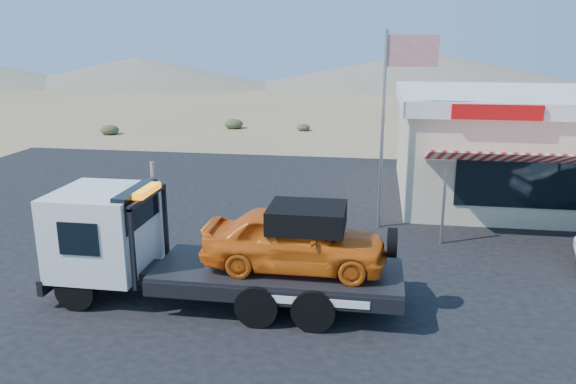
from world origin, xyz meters
name	(u,v)px	position (x,y,z in m)	size (l,w,h in m)	color
ground	(189,275)	(0.00, 0.00, 0.00)	(120.00, 120.00, 0.00)	#866B4C
asphalt_lot	(286,239)	(2.00, 3.00, 0.01)	(32.00, 24.00, 0.02)	black
tow_truck	(214,243)	(1.08, -1.26, 1.39)	(7.74, 2.29, 2.59)	black
jerky_store	(541,145)	(10.50, 8.97, 1.99)	(10.40, 9.97, 3.90)	#C3B794
flagpole	(391,108)	(4.93, 4.50, 3.76)	(1.55, 0.10, 6.00)	#99999E
distant_hills	(259,71)	(-9.77, 55.14, 1.89)	(126.00, 48.00, 4.20)	#726B59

